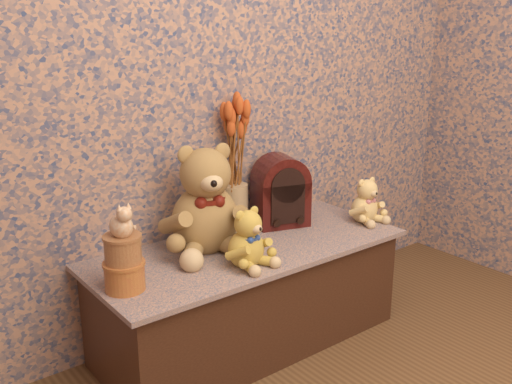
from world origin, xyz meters
TOP-DOWN VIEW (x-y plane):
  - display_shelf at (0.00, 1.23)m, footprint 1.30×0.55m
  - teddy_large at (-0.14, 1.32)m, footprint 0.48×0.52m
  - teddy_medium at (-0.11, 1.10)m, footprint 0.22×0.25m
  - teddy_small at (0.60, 1.16)m, footprint 0.18×0.21m
  - cathedral_radio at (0.27, 1.36)m, footprint 0.27×0.23m
  - ceramic_vase at (0.07, 1.43)m, footprint 0.15×0.15m
  - dried_stalks at (0.07, 1.43)m, footprint 0.26×0.26m
  - biscuit_tin_lower at (-0.56, 1.18)m, footprint 0.18×0.18m
  - biscuit_tin_upper at (-0.56, 1.18)m, footprint 0.14×0.14m
  - cat_figurine at (-0.56, 1.18)m, footprint 0.09×0.10m

SIDE VIEW (x-z plane):
  - display_shelf at x=0.00m, z-range 0.00..0.43m
  - biscuit_tin_lower at x=-0.56m, z-range 0.43..0.53m
  - ceramic_vase at x=0.07m, z-range 0.43..0.63m
  - teddy_small at x=0.60m, z-range 0.43..0.65m
  - teddy_medium at x=-0.11m, z-range 0.43..0.67m
  - biscuit_tin_upper at x=-0.56m, z-range 0.53..0.63m
  - cathedral_radio at x=0.27m, z-range 0.43..0.75m
  - teddy_large at x=-0.14m, z-range 0.43..0.89m
  - cat_figurine at x=-0.56m, z-range 0.63..0.75m
  - dried_stalks at x=0.07m, z-range 0.63..1.02m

